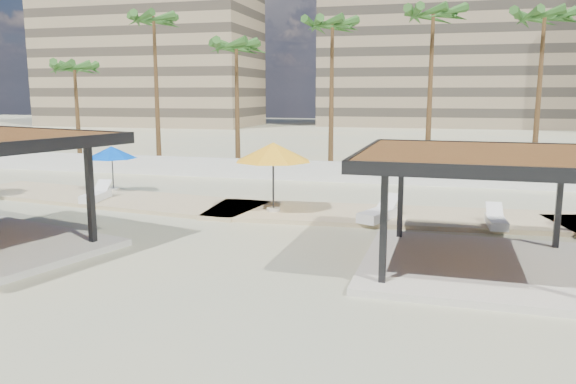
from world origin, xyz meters
The scene contains 17 objects.
ground centered at (0.00, 0.00, 0.00)m, with size 200.00×200.00×0.00m, color #C4B582.
promenade centered at (2.00, 7.67, 0.06)m, with size 44.45×7.97×0.24m.
boundary_wall centered at (0.00, 16.00, 0.60)m, with size 56.00×0.30×1.20m, color silver.
building_west centered at (-42.00, 68.00, 15.27)m, with size 34.00×16.00×32.40m.
building_mid centered at (4.00, 78.00, 14.27)m, with size 38.00×16.00×30.40m.
pavilion_central centered at (4.86, 0.61, 2.10)m, with size 7.10×7.10×3.52m.
umbrella_b centered at (-3.11, 6.29, 2.71)m, with size 3.65×3.65×2.94m.
umbrella_f centered at (-12.65, 9.20, 2.15)m, with size 3.36×3.36×2.29m.
lounger_a centered at (-11.94, 6.58, 0.38)m, with size 1.01×2.25×0.82m.
lounger_b centered at (1.44, 5.85, 0.40)m, with size 1.61×2.50×0.90m.
lounger_c centered at (5.85, 5.85, 0.36)m, with size 0.73×2.01×0.75m.
palm_a centered at (-21.00, 18.30, 6.68)m, with size 3.00×3.00×7.76m.
palm_b centered at (-15.00, 18.70, 9.57)m, with size 3.00×3.00×10.84m.
palm_c centered at (-9.00, 18.10, 7.78)m, with size 3.00×3.00×8.92m.
palm_d centered at (-3.00, 18.90, 8.95)m, with size 3.00×3.00×10.17m.
palm_e centered at (3.00, 18.40, 9.29)m, with size 3.00×3.00×10.54m.
palm_f centered at (9.00, 18.60, 8.99)m, with size 3.00×3.00×10.21m.
Camera 1 is at (3.56, -16.28, 5.14)m, focal length 35.00 mm.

